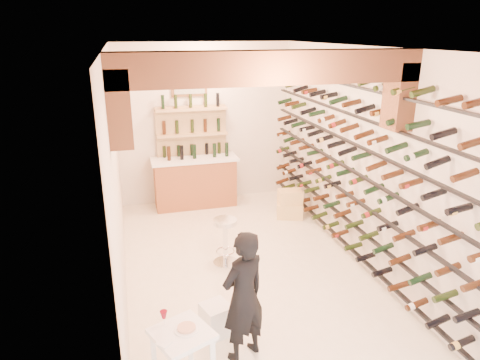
% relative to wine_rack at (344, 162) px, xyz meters
% --- Properties ---
extents(ground, '(6.00, 6.00, 0.00)m').
position_rel_wine_rack_xyz_m(ground, '(-1.53, 0.00, -1.55)').
color(ground, white).
rests_on(ground, ground).
extents(room_shell, '(3.52, 6.02, 3.21)m').
position_rel_wine_rack_xyz_m(room_shell, '(-1.53, -0.26, 0.70)').
color(room_shell, beige).
rests_on(room_shell, ground).
extents(wine_rack, '(0.32, 5.70, 2.56)m').
position_rel_wine_rack_xyz_m(wine_rack, '(0.00, 0.00, 0.00)').
color(wine_rack, black).
rests_on(wine_rack, ground).
extents(back_counter, '(1.70, 0.62, 1.29)m').
position_rel_wine_rack_xyz_m(back_counter, '(-1.83, 2.65, -1.02)').
color(back_counter, '#9C5730').
rests_on(back_counter, ground).
extents(back_shelving, '(1.40, 0.31, 2.73)m').
position_rel_wine_rack_xyz_m(back_shelving, '(-1.83, 2.89, -0.38)').
color(back_shelving, tan).
rests_on(back_shelving, ground).
extents(tasting_table, '(0.66, 0.66, 0.89)m').
position_rel_wine_rack_xyz_m(tasting_table, '(-2.77, -2.17, -0.95)').
color(tasting_table, white).
rests_on(tasting_table, ground).
extents(white_stool, '(0.39, 0.39, 0.39)m').
position_rel_wine_rack_xyz_m(white_stool, '(-2.28, -1.37, -1.35)').
color(white_stool, white).
rests_on(white_stool, ground).
extents(person, '(0.65, 0.56, 1.50)m').
position_rel_wine_rack_xyz_m(person, '(-2.07, -1.81, -0.80)').
color(person, black).
rests_on(person, ground).
extents(chrome_barstool, '(0.38, 0.38, 0.74)m').
position_rel_wine_rack_xyz_m(chrome_barstool, '(-1.79, 0.19, -1.12)').
color(chrome_barstool, silver).
rests_on(chrome_barstool, ground).
extents(crate_lower, '(0.57, 0.48, 0.29)m').
position_rel_wine_rack_xyz_m(crate_lower, '(-0.20, 1.58, -1.40)').
color(crate_lower, '#E5C27E').
rests_on(crate_lower, ground).
extents(crate_upper, '(0.47, 0.35, 0.25)m').
position_rel_wine_rack_xyz_m(crate_upper, '(-0.20, 1.58, -1.13)').
color(crate_upper, '#E5C27E').
rests_on(crate_upper, crate_lower).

